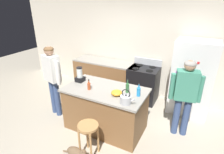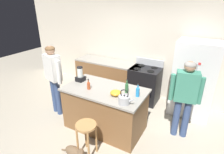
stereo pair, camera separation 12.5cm
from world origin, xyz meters
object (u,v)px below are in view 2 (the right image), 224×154
Objects in this scene: refrigerator at (194,79)px; person_by_sink_right at (185,93)px; bar_stool at (86,131)px; bottle_soda at (138,92)px; stove_range at (145,84)px; bottle_olive_oil at (127,88)px; blender_appliance at (80,75)px; mixing_bowl at (116,93)px; kitchen_island at (105,109)px; bottle_cooking_sauce at (89,86)px; cat at (75,152)px; tea_kettle at (124,99)px; person_by_island_left at (53,74)px.

person_by_sink_right is at bearing -92.41° from refrigerator.
bar_stool is 1.14m from bottle_soda.
bottle_olive_oil is (0.12, -1.44, 0.55)m from stove_range.
bar_stool is at bearing -95.22° from stove_range.
bar_stool is at bearing -48.35° from blender_appliance.
bottle_olive_oil is 1.30× the size of mixing_bowl.
bottle_soda reaches higher than bar_stool.
bottle_olive_oil is at bearing 10.75° from kitchen_island.
refrigerator is at bearing 45.27° from kitchen_island.
cat is at bearing -74.14° from bottle_cooking_sauce.
mixing_bowl is 0.33m from tea_kettle.
stove_range is 4.02× the size of bottle_olive_oil.
bottle_soda is 0.36m from tea_kettle.
cat is 1.88× the size of tea_kettle.
person_by_island_left is at bearing -167.59° from person_by_sink_right.
mixing_bowl is (0.31, -0.11, 0.51)m from kitchen_island.
cat is 1.28m from tea_kettle.
tea_kettle reaches higher than bar_stool.
bottle_cooking_sauce reaches higher than bar_stool.
bottle_olive_oil is at bearing 5.31° from person_by_island_left.
bottle_soda reaches higher than cat.
cat is 1.48m from bottle_olive_oil.
cat is 1.55m from blender_appliance.
refrigerator is 6.92× the size of bottle_soda.
person_by_island_left reaches higher than tea_kettle.
person_by_sink_right is at bearing -41.53° from stove_range.
stove_range is 3.39× the size of blender_appliance.
refrigerator is at bearing -1.21° from stove_range.
tea_kettle is at bearing -116.82° from refrigerator.
person_by_sink_right is 2.49× the size of bar_stool.
bottle_soda reaches higher than stove_range.
person_by_island_left is at bearing -174.69° from bottle_olive_oil.
kitchen_island is 6.01× the size of tea_kettle.
person_by_island_left is 1.80m from cat.
bottle_cooking_sauce is at bearing -4.19° from person_by_island_left.
bottle_soda is at bearing 55.61° from bar_stool.
cat is at bearing -134.88° from person_by_sink_right.
bottle_cooking_sauce is at bearing -150.74° from kitchen_island.
person_by_island_left reaches higher than cat.
refrigerator is at bearing 29.39° from person_by_island_left.
bottle_olive_oil reaches higher than bar_stool.
bar_stool is 2.33× the size of tea_kettle.
bottle_cooking_sauce is 0.78× the size of bottle_olive_oil.
mixing_bowl is at bearing 67.37° from cat.
person_by_sink_right reaches higher than mixing_bowl.
refrigerator is 3.01m from cat.
person_by_sink_right is (1.12, -1.00, 0.49)m from stove_range.
tea_kettle is at bearing -136.40° from person_by_sink_right.
refrigerator is at bearing 53.90° from mixing_bowl.
mixing_bowl is at bearing -1.11° from person_by_island_left.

